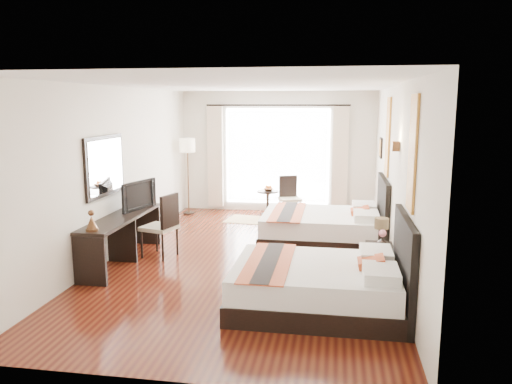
# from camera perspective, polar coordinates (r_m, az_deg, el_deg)

# --- Properties ---
(floor) EXTENTS (4.50, 7.50, 0.01)m
(floor) POSITION_cam_1_polar(r_m,az_deg,el_deg) (8.28, -0.73, -7.65)
(floor) COLOR #380F0A
(floor) RESTS_ON ground
(ceiling) EXTENTS (4.50, 7.50, 0.02)m
(ceiling) POSITION_cam_1_polar(r_m,az_deg,el_deg) (7.89, -0.77, 12.07)
(ceiling) COLOR white
(ceiling) RESTS_ON wall_headboard
(wall_headboard) EXTENTS (0.01, 7.50, 2.80)m
(wall_headboard) POSITION_cam_1_polar(r_m,az_deg,el_deg) (7.90, 15.52, 1.59)
(wall_headboard) COLOR silver
(wall_headboard) RESTS_ON floor
(wall_desk) EXTENTS (0.01, 7.50, 2.80)m
(wall_desk) POSITION_cam_1_polar(r_m,az_deg,el_deg) (8.64, -15.59, 2.28)
(wall_desk) COLOR silver
(wall_desk) RESTS_ON floor
(wall_window) EXTENTS (4.50, 0.01, 2.80)m
(wall_window) POSITION_cam_1_polar(r_m,az_deg,el_deg) (11.65, 2.45, 4.57)
(wall_window) COLOR silver
(wall_window) RESTS_ON floor
(wall_entry) EXTENTS (4.50, 0.01, 2.80)m
(wall_entry) POSITION_cam_1_polar(r_m,az_deg,el_deg) (4.39, -9.24, -4.76)
(wall_entry) COLOR silver
(wall_entry) RESTS_ON floor
(window_glass) EXTENTS (2.40, 0.02, 2.20)m
(window_glass) POSITION_cam_1_polar(r_m,az_deg,el_deg) (11.64, 2.43, 4.07)
(window_glass) COLOR white
(window_glass) RESTS_ON wall_window
(sheer_curtain) EXTENTS (2.30, 0.02, 2.10)m
(sheer_curtain) POSITION_cam_1_polar(r_m,az_deg,el_deg) (11.58, 2.40, 4.04)
(sheer_curtain) COLOR white
(sheer_curtain) RESTS_ON wall_window
(drape_left) EXTENTS (0.35, 0.14, 2.35)m
(drape_left) POSITION_cam_1_polar(r_m,az_deg,el_deg) (11.81, -4.65, 4.03)
(drape_left) COLOR beige
(drape_left) RESTS_ON floor
(drape_right) EXTENTS (0.35, 0.14, 2.35)m
(drape_right) POSITION_cam_1_polar(r_m,az_deg,el_deg) (11.47, 9.60, 3.74)
(drape_right) COLOR beige
(drape_right) RESTS_ON floor
(art_panel_near) EXTENTS (0.03, 0.50, 1.35)m
(art_panel_near) POSITION_cam_1_polar(r_m,az_deg,el_deg) (6.04, 17.45, 4.24)
(art_panel_near) COLOR #9B3716
(art_panel_near) RESTS_ON wall_headboard
(art_panel_far) EXTENTS (0.03, 0.50, 1.35)m
(art_panel_far) POSITION_cam_1_polar(r_m,az_deg,el_deg) (8.92, 14.84, 6.11)
(art_panel_far) COLOR #9B3716
(art_panel_far) RESTS_ON wall_headboard
(wall_sconce) EXTENTS (0.10, 0.14, 0.14)m
(wall_sconce) POSITION_cam_1_polar(r_m,az_deg,el_deg) (7.37, 15.67, 5.07)
(wall_sconce) COLOR #472C19
(wall_sconce) RESTS_ON wall_headboard
(mirror_frame) EXTENTS (0.04, 1.25, 0.95)m
(mirror_frame) POSITION_cam_1_polar(r_m,az_deg,el_deg) (8.17, -16.91, 2.85)
(mirror_frame) COLOR black
(mirror_frame) RESTS_ON wall_desk
(mirror_glass) EXTENTS (0.01, 1.12, 0.82)m
(mirror_glass) POSITION_cam_1_polar(r_m,az_deg,el_deg) (8.16, -16.75, 2.85)
(mirror_glass) COLOR white
(mirror_glass) RESTS_ON mirror_frame
(bed_near) EXTENTS (2.13, 1.66, 1.20)m
(bed_near) POSITION_cam_1_polar(r_m,az_deg,el_deg) (6.34, 7.66, -10.36)
(bed_near) COLOR black
(bed_near) RESTS_ON floor
(bed_far) EXTENTS (2.18, 1.70, 1.23)m
(bed_far) POSITION_cam_1_polar(r_m,az_deg,el_deg) (9.13, 8.02, -3.95)
(bed_far) COLOR black
(bed_far) RESTS_ON floor
(nightstand) EXTENTS (0.39, 0.48, 0.46)m
(nightstand) POSITION_cam_1_polar(r_m,az_deg,el_deg) (7.68, 13.87, -7.55)
(nightstand) COLOR black
(nightstand) RESTS_ON floor
(table_lamp) EXTENTS (0.21, 0.21, 0.34)m
(table_lamp) POSITION_cam_1_polar(r_m,az_deg,el_deg) (7.68, 14.16, -3.68)
(table_lamp) COLOR black
(table_lamp) RESTS_ON nightstand
(vase) EXTENTS (0.18, 0.18, 0.15)m
(vase) POSITION_cam_1_polar(r_m,az_deg,el_deg) (7.49, 14.24, -5.28)
(vase) COLOR black
(vase) RESTS_ON nightstand
(console_desk) EXTENTS (0.50, 2.20, 0.76)m
(console_desk) POSITION_cam_1_polar(r_m,az_deg,el_deg) (8.30, -15.06, -5.21)
(console_desk) COLOR black
(console_desk) RESTS_ON floor
(television) EXTENTS (0.34, 0.85, 0.49)m
(television) POSITION_cam_1_polar(r_m,az_deg,el_deg) (8.64, -13.64, -0.31)
(television) COLOR black
(television) RESTS_ON console_desk
(bronze_figurine) EXTENTS (0.19, 0.19, 0.26)m
(bronze_figurine) POSITION_cam_1_polar(r_m,az_deg,el_deg) (7.34, -18.27, -3.25)
(bronze_figurine) COLOR #472C19
(bronze_figurine) RESTS_ON console_desk
(desk_chair) EXTENTS (0.61, 0.61, 1.06)m
(desk_chair) POSITION_cam_1_polar(r_m,az_deg,el_deg) (8.45, -10.84, -5.14)
(desk_chair) COLOR #B4AA8A
(desk_chair) RESTS_ON floor
(floor_lamp) EXTENTS (0.35, 0.35, 1.74)m
(floor_lamp) POSITION_cam_1_polar(r_m,az_deg,el_deg) (11.44, -7.84, 4.75)
(floor_lamp) COLOR black
(floor_lamp) RESTS_ON floor
(side_table) EXTENTS (0.49, 0.49, 0.56)m
(side_table) POSITION_cam_1_polar(r_m,az_deg,el_deg) (11.39, 1.35, -1.24)
(side_table) COLOR black
(side_table) RESTS_ON floor
(fruit_bowl) EXTENTS (0.26, 0.26, 0.06)m
(fruit_bowl) POSITION_cam_1_polar(r_m,az_deg,el_deg) (11.30, 1.43, 0.28)
(fruit_bowl) COLOR #432D18
(fruit_bowl) RESTS_ON side_table
(window_chair) EXTENTS (0.56, 0.56, 0.94)m
(window_chair) POSITION_cam_1_polar(r_m,az_deg,el_deg) (11.07, 3.87, -1.57)
(window_chair) COLOR #B4AA8A
(window_chair) RESTS_ON floor
(jute_rug) EXTENTS (1.26, 0.93, 0.01)m
(jute_rug) POSITION_cam_1_polar(r_m,az_deg,el_deg) (10.92, -0.25, -3.21)
(jute_rug) COLOR tan
(jute_rug) RESTS_ON floor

